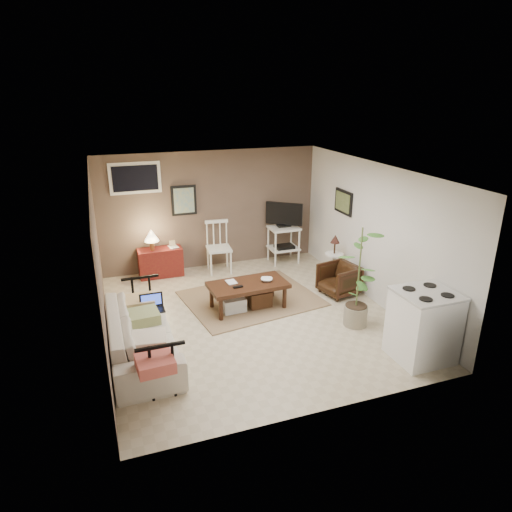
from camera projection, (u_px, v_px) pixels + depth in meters
name	position (u px, v px, depth m)	size (l,w,h in m)	color
floor	(251.00, 317.00, 7.53)	(5.00, 5.00, 0.00)	#C1B293
art_back	(184.00, 200.00, 9.04)	(0.50, 0.03, 0.60)	black
art_right	(343.00, 202.00, 8.63)	(0.03, 0.60, 0.45)	black
window	(135.00, 178.00, 8.59)	(0.96, 0.03, 0.60)	white
rug	(251.00, 298.00, 8.16)	(2.23, 1.78, 0.02)	#82694B
coffee_table	(247.00, 294.00, 7.72)	(1.35, 0.75, 0.50)	#35190E
sofa	(141.00, 327.00, 6.33)	(2.22, 0.65, 0.87)	beige
sofa_pillows	(146.00, 329.00, 6.08)	(0.43, 2.11, 0.15)	beige
sofa_end_rails	(150.00, 329.00, 6.39)	(0.60, 2.21, 0.75)	black
laptop	(152.00, 305.00, 6.69)	(0.34, 0.25, 0.23)	black
red_console	(160.00, 260.00, 9.05)	(0.86, 0.38, 0.99)	maroon
spindle_chair	(219.00, 249.00, 9.24)	(0.51, 0.51, 1.04)	white
tv_stand	(284.00, 231.00, 9.66)	(0.66, 0.52, 1.31)	white
side_table	(334.00, 253.00, 8.71)	(0.35, 0.35, 0.95)	white
armchair	(339.00, 278.00, 8.26)	(0.61, 0.57, 0.62)	black
potted_plant	(359.00, 274.00, 6.98)	(0.41, 0.41, 1.64)	gray
stove	(423.00, 325.00, 6.23)	(0.77, 0.72, 1.01)	white
bowl	(267.00, 276.00, 7.71)	(0.20, 0.05, 0.20)	#35190E
book_table	(227.00, 277.00, 7.61)	(0.16, 0.02, 0.22)	#35190E
book_console	(169.00, 243.00, 8.97)	(0.17, 0.02, 0.23)	#35190E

